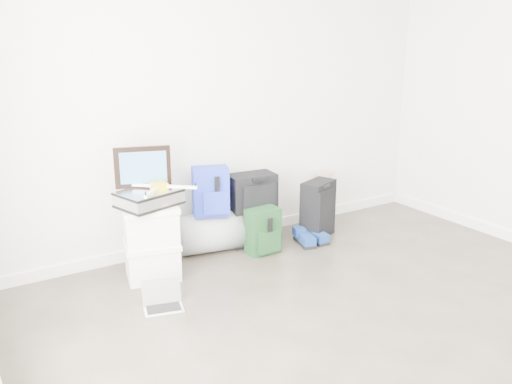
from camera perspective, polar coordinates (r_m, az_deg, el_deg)
ground at (r=3.58m, az=18.15°, el=-17.13°), size 5.00×5.00×0.00m
room_envelope at (r=3.02m, az=20.86°, el=11.48°), size 4.52×5.02×2.71m
boxes_stack at (r=4.45m, az=-10.93°, el=-5.18°), size 0.50×0.44×0.61m
briefcase at (r=4.32m, az=-11.20°, el=-0.63°), size 0.52×0.44×0.13m
painting at (r=4.35m, az=-11.84°, el=2.58°), size 0.43×0.16×0.33m
drone at (r=4.31m, az=-10.18°, el=0.64°), size 0.48×0.48×0.05m
duffel_bag at (r=4.95m, az=-4.80°, el=-4.27°), size 0.63×0.46×0.36m
blue_backpack at (r=4.80m, az=-4.74°, el=-0.04°), size 0.36×0.31×0.44m
large_suitcase at (r=5.06m, az=-0.41°, el=-1.82°), size 0.46×0.32×0.67m
green_backpack at (r=4.88m, az=0.80°, el=-4.22°), size 0.30×0.22×0.41m
carry_on at (r=5.28m, az=6.58°, el=-1.79°), size 0.40×0.34×0.55m
shoes at (r=5.19m, az=5.75°, el=-4.78°), size 0.30×0.32×0.10m
rolled_rug at (r=5.67m, az=7.07°, el=-0.56°), size 0.18×0.18×0.55m
laptop at (r=4.07m, az=-9.80°, el=-11.27°), size 0.32×0.27×0.20m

